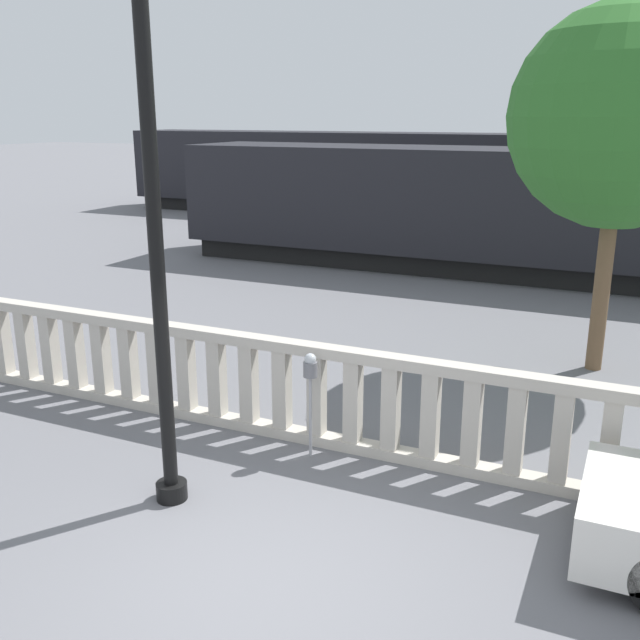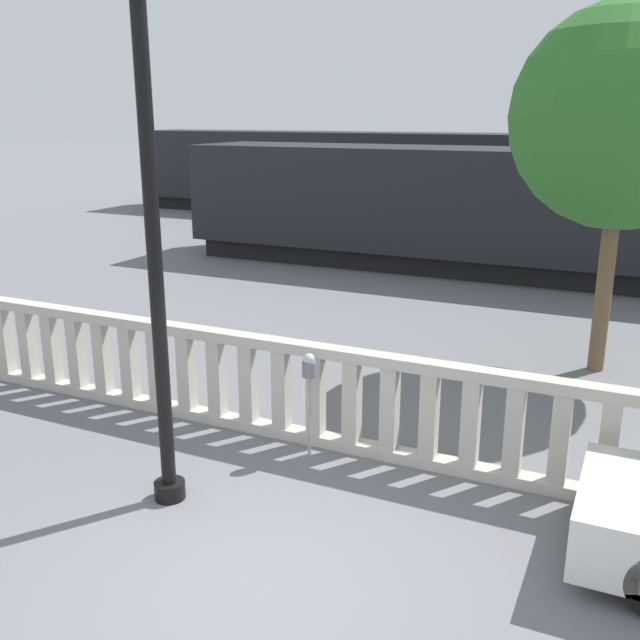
{
  "view_description": "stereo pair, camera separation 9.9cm",
  "coord_description": "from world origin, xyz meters",
  "views": [
    {
      "loc": [
        2.82,
        -4.88,
        4.16
      ],
      "look_at": [
        -1.16,
        3.88,
        1.37
      ],
      "focal_mm": 40.0,
      "sensor_mm": 36.0,
      "label": 1
    },
    {
      "loc": [
        2.91,
        -4.84,
        4.16
      ],
      "look_at": [
        -1.16,
        3.88,
        1.37
      ],
      "focal_mm": 40.0,
      "sensor_mm": 36.0,
      "label": 2
    }
  ],
  "objects": [
    {
      "name": "ground_plane",
      "position": [
        0.0,
        0.0,
        0.0
      ],
      "size": [
        160.0,
        160.0,
        0.0
      ],
      "primitive_type": "plane",
      "color": "slate"
    },
    {
      "name": "tree_left",
      "position": [
        2.33,
        7.41,
        4.11
      ],
      "size": [
        3.47,
        3.47,
        5.85
      ],
      "color": "brown",
      "rests_on": "ground"
    },
    {
      "name": "train_far",
      "position": [
        -4.51,
        22.76,
        1.81
      ],
      "size": [
        27.13,
        2.7,
        4.04
      ],
      "color": "black",
      "rests_on": "ground"
    },
    {
      "name": "balustrade",
      "position": [
        -0.0,
        2.88,
        0.68
      ],
      "size": [
        16.17,
        0.24,
        1.36
      ],
      "color": "#BCB5A8",
      "rests_on": "ground"
    },
    {
      "name": "parking_meter",
      "position": [
        -0.69,
        2.54,
        1.09
      ],
      "size": [
        0.17,
        0.17,
        1.36
      ],
      "color": "#99999E",
      "rests_on": "ground"
    },
    {
      "name": "lamppost",
      "position": [
        -1.64,
        0.92,
        3.72
      ],
      "size": [
        0.41,
        0.41,
        6.44
      ],
      "color": "black",
      "rests_on": "ground"
    }
  ]
}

